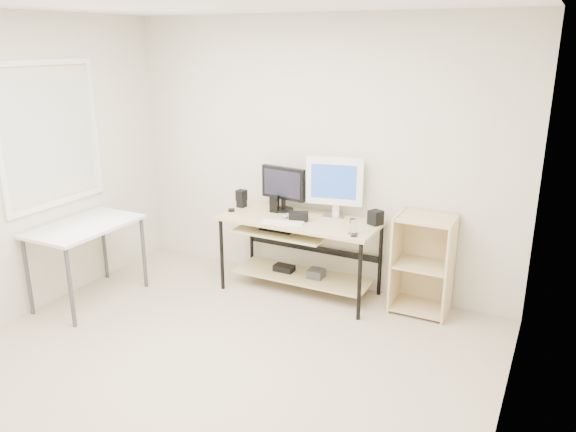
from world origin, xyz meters
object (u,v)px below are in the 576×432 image
Objects in this scene: side_table at (85,233)px; black_monitor at (283,186)px; shelf_unit at (424,263)px; desk at (298,239)px; white_imac at (335,183)px; audio_controller at (274,204)px.

side_table is 1.90m from black_monitor.
side_table is at bearing -132.27° from black_monitor.
desk is at bearing -172.23° from shelf_unit.
shelf_unit is at bearing -13.21° from white_imac.
desk is 1.67× the size of shelf_unit.
shelf_unit is 1.52m from audio_controller.
white_imac is at bearing 6.12° from audio_controller.
desk is 8.82× the size of audio_controller.
black_monitor is at bearing 40.72° from side_table.
shelf_unit is (2.83, 1.22, -0.22)m from side_table.
audio_controller is at bearing -113.59° from black_monitor.
white_imac reaches higher than black_monitor.
side_table is at bearing -158.00° from white_imac.
shelf_unit reaches higher than desk.
black_monitor is (-1.42, -0.00, 0.55)m from shelf_unit.
white_imac reaches higher than side_table.
audio_controller is at bearing -176.47° from shelf_unit.
shelf_unit is 1.57× the size of white_imac.
white_imac is at bearing 32.96° from side_table.
black_monitor is (-0.24, 0.16, 0.46)m from desk.
black_monitor is at bearing 146.61° from desk.
audio_controller is (-0.29, 0.07, 0.30)m from desk.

